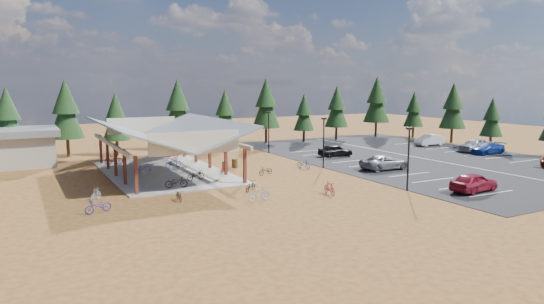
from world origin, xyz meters
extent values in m
plane|color=#5B3417|center=(0.00, 0.00, 0.00)|extent=(140.00, 140.00, 0.00)
cube|color=black|center=(18.50, 3.00, 0.02)|extent=(27.00, 44.00, 0.04)
cube|color=gray|center=(-10.00, 7.00, 0.05)|extent=(10.60, 18.60, 0.10)
cube|color=#501F17|center=(-14.60, -1.40, 1.60)|extent=(0.25, 0.25, 3.00)
cube|color=#501F17|center=(-14.60, 2.80, 1.60)|extent=(0.25, 0.25, 3.00)
cube|color=#501F17|center=(-14.60, 7.00, 1.60)|extent=(0.25, 0.25, 3.00)
cube|color=#501F17|center=(-14.60, 11.20, 1.60)|extent=(0.25, 0.25, 3.00)
cube|color=#501F17|center=(-14.60, 15.40, 1.60)|extent=(0.25, 0.25, 3.00)
cube|color=#501F17|center=(-5.40, -1.40, 1.60)|extent=(0.25, 0.25, 3.00)
cube|color=#501F17|center=(-5.40, 2.80, 1.60)|extent=(0.25, 0.25, 3.00)
cube|color=#501F17|center=(-5.40, 7.00, 1.60)|extent=(0.25, 0.25, 3.00)
cube|color=#501F17|center=(-5.40, 11.20, 1.60)|extent=(0.25, 0.25, 3.00)
cube|color=#501F17|center=(-5.40, 15.40, 1.60)|extent=(0.25, 0.25, 3.00)
cube|color=beige|center=(-15.00, 7.00, 3.10)|extent=(0.22, 18.00, 0.35)
cube|color=beige|center=(-5.00, 7.00, 3.10)|extent=(0.22, 18.00, 0.35)
cube|color=slate|center=(-12.90, 7.00, 4.00)|extent=(5.85, 19.40, 2.13)
cube|color=slate|center=(-7.10, 7.00, 4.00)|extent=(5.85, 19.40, 2.13)
cube|color=beige|center=(-10.00, -2.00, 3.90)|extent=(7.50, 0.15, 1.80)
cube|color=beige|center=(-10.00, 16.00, 3.90)|extent=(7.50, 0.15, 1.80)
cube|color=#ADA593|center=(-24.00, 18.00, 1.60)|extent=(10.00, 6.00, 3.20)
cylinder|color=black|center=(5.00, -10.00, 2.50)|extent=(0.14, 0.14, 5.00)
cube|color=black|center=(5.00, -10.00, 5.05)|extent=(0.50, 0.25, 0.18)
cylinder|color=black|center=(5.00, 2.00, 2.50)|extent=(0.14, 0.14, 5.00)
cube|color=black|center=(5.00, 2.00, 5.05)|extent=(0.50, 0.25, 0.18)
cylinder|color=black|center=(5.00, 14.00, 2.50)|extent=(0.14, 0.14, 5.00)
cube|color=black|center=(5.00, 14.00, 5.05)|extent=(0.50, 0.25, 0.18)
cylinder|color=#473519|center=(-4.40, 5.40, 0.45)|extent=(0.60, 0.60, 0.90)
cylinder|color=#473519|center=(-2.91, 6.43, 0.45)|extent=(0.60, 0.60, 0.90)
cylinder|color=#382314|center=(-23.22, 21.76, 1.01)|extent=(0.36, 0.36, 2.01)
cone|color=black|center=(-23.22, 21.76, 4.43)|extent=(3.54, 3.54, 4.83)
cone|color=black|center=(-23.22, 21.76, 6.44)|extent=(2.74, 2.74, 3.62)
cylinder|color=#382314|center=(-17.22, 22.20, 1.11)|extent=(0.36, 0.36, 2.22)
cone|color=black|center=(-17.22, 22.20, 4.88)|extent=(3.91, 3.91, 5.33)
cone|color=black|center=(-17.22, 22.20, 7.10)|extent=(3.02, 3.02, 3.99)
cylinder|color=#382314|center=(-11.86, 21.11, 0.92)|extent=(0.36, 0.36, 1.83)
cone|color=black|center=(-11.86, 21.11, 4.03)|extent=(3.22, 3.22, 4.40)
cone|color=black|center=(-11.86, 21.11, 5.86)|extent=(2.49, 2.49, 3.30)
cylinder|color=#382314|center=(-3.91, 22.20, 1.12)|extent=(0.36, 0.36, 2.23)
cone|color=black|center=(-3.91, 22.20, 4.92)|extent=(3.93, 3.93, 5.36)
cone|color=black|center=(-3.91, 22.20, 7.15)|extent=(3.04, 3.04, 4.02)
cylinder|color=#382314|center=(2.24, 21.26, 0.95)|extent=(0.36, 0.36, 1.89)
cone|color=black|center=(2.24, 21.26, 4.16)|extent=(3.33, 3.33, 4.54)
cone|color=black|center=(2.24, 21.26, 6.06)|extent=(2.57, 2.57, 3.41)
cylinder|color=#382314|center=(9.28, 22.98, 1.14)|extent=(0.36, 0.36, 2.28)
cone|color=black|center=(9.28, 22.98, 5.02)|extent=(4.01, 4.01, 5.47)
cone|color=black|center=(9.28, 22.98, 7.30)|extent=(3.10, 3.10, 4.11)
cylinder|color=#382314|center=(14.89, 21.74, 0.86)|extent=(0.36, 0.36, 1.72)
cone|color=black|center=(14.89, 21.74, 3.78)|extent=(3.03, 3.03, 4.13)
cone|color=black|center=(14.89, 21.74, 5.50)|extent=(2.34, 2.34, 3.10)
cylinder|color=#382314|center=(20.67, 21.70, 1.00)|extent=(0.36, 0.36, 2.00)
cone|color=black|center=(20.67, 21.70, 4.41)|extent=(3.52, 3.52, 4.81)
cone|color=black|center=(20.67, 21.70, 6.41)|extent=(2.72, 2.72, 3.60)
cylinder|color=#382314|center=(28.98, 22.39, 1.18)|extent=(0.36, 0.36, 2.36)
cone|color=black|center=(28.98, 22.39, 5.19)|extent=(4.15, 4.15, 5.66)
cone|color=black|center=(28.98, 22.39, 7.55)|extent=(3.21, 3.21, 4.25)
cylinder|color=#382314|center=(32.93, 3.98, 0.82)|extent=(0.36, 0.36, 1.64)
cone|color=black|center=(32.93, 3.98, 3.61)|extent=(2.89, 2.89, 3.94)
cone|color=black|center=(32.93, 3.98, 5.26)|extent=(2.23, 2.23, 2.96)
cylinder|color=#382314|center=(33.37, 10.88, 1.06)|extent=(0.36, 0.36, 2.12)
cone|color=black|center=(33.37, 10.88, 4.66)|extent=(3.73, 3.73, 5.08)
cone|color=black|center=(33.37, 10.88, 6.78)|extent=(2.88, 2.88, 3.81)
cylinder|color=#382314|center=(33.25, 18.48, 0.89)|extent=(0.36, 0.36, 1.77)
cone|color=black|center=(33.25, 18.48, 3.90)|extent=(3.12, 3.12, 4.25)
cone|color=black|center=(33.25, 18.48, 5.67)|extent=(2.41, 2.41, 3.19)
imported|color=black|center=(-11.19, -0.53, 0.58)|extent=(1.90, 0.90, 0.96)
imported|color=gray|center=(-11.73, 6.26, 0.55)|extent=(1.55, 0.68, 0.90)
imported|color=#1E229D|center=(-12.12, 7.27, 0.57)|extent=(1.89, 0.98, 0.94)
imported|color=maroon|center=(-13.65, 13.48, 0.65)|extent=(1.87, 0.64, 1.11)
imported|color=black|center=(-8.75, 1.66, 0.57)|extent=(1.88, 1.10, 0.94)
imported|color=#9DA1A5|center=(-8.95, 5.97, 0.61)|extent=(1.75, 0.92, 1.01)
imported|color=navy|center=(-8.65, 8.90, 0.58)|extent=(1.95, 1.18, 0.97)
imported|color=maroon|center=(-7.26, 14.32, 0.60)|extent=(1.70, 0.60, 1.00)
imported|color=black|center=(-12.23, -4.61, 0.41)|extent=(0.67, 1.58, 0.81)
imported|color=#93959A|center=(-17.64, -1.75, 0.48)|extent=(1.24, 1.59, 0.96)
imported|color=navy|center=(-18.02, -5.34, 0.49)|extent=(1.96, 1.21, 0.97)
imported|color=maroon|center=(-1.28, -8.12, 0.52)|extent=(0.68, 1.77, 1.04)
imported|color=black|center=(-6.21, -4.17, 0.42)|extent=(1.62, 1.45, 0.85)
imported|color=#9899A1|center=(-7.06, -7.52, 0.56)|extent=(1.89, 0.69, 1.11)
imported|color=#133E9D|center=(3.00, 2.58, 0.48)|extent=(1.00, 1.90, 0.95)
imported|color=maroon|center=(-5.08, 3.88, 0.52)|extent=(1.61, 1.49, 1.03)
imported|color=black|center=(-1.91, 1.44, 0.42)|extent=(1.71, 0.99, 0.85)
imported|color=maroon|center=(9.33, -12.83, 0.80)|extent=(4.62, 2.25, 1.52)
imported|color=gray|center=(9.91, -1.70, 0.76)|extent=(5.20, 2.48, 1.43)
imported|color=black|center=(10.50, 7.63, 0.74)|extent=(4.24, 2.02, 1.40)
imported|color=navy|center=(28.15, 0.58, 0.71)|extent=(4.61, 1.92, 1.33)
imported|color=#B1B4B9|center=(28.44, 2.81, 0.86)|extent=(5.01, 2.40, 1.65)
imported|color=white|center=(27.88, 9.81, 0.80)|extent=(4.63, 1.71, 1.51)
camera|label=1|loc=(-22.57, -38.55, 8.62)|focal=32.00mm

